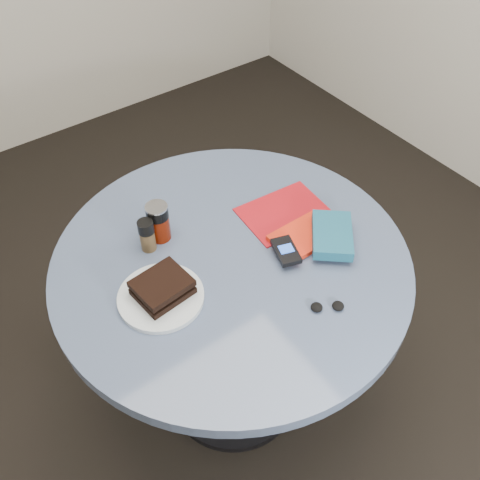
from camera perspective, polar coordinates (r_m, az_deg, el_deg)
ground at (r=2.10m, az=-0.69°, el=-15.68°), size 4.00×4.00×0.00m
table at (r=1.61m, az=-0.87°, el=-5.73°), size 1.00×1.00×0.75m
plate at (r=1.40m, az=-8.43°, el=-6.04°), size 0.25×0.25×0.01m
sandwich at (r=1.38m, az=-8.29°, el=-5.01°), size 0.15×0.13×0.05m
soda_can at (r=1.51m, az=-8.70°, el=1.92°), size 0.07×0.07×0.12m
pepper_grinder at (r=1.49m, az=-9.89°, el=0.51°), size 0.05×0.05×0.10m
magazine at (r=1.61m, az=4.76°, el=2.92°), size 0.27×0.21×0.00m
red_book at (r=1.53m, az=6.84°, el=0.41°), size 0.18×0.12×0.02m
novel at (r=1.51m, az=9.80°, el=0.52°), size 0.19×0.20×0.03m
mp3_player at (r=1.47m, az=4.92°, el=-1.17°), size 0.08×0.11×0.02m
headphones at (r=1.38m, az=9.30°, el=-7.02°), size 0.09×0.07×0.02m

